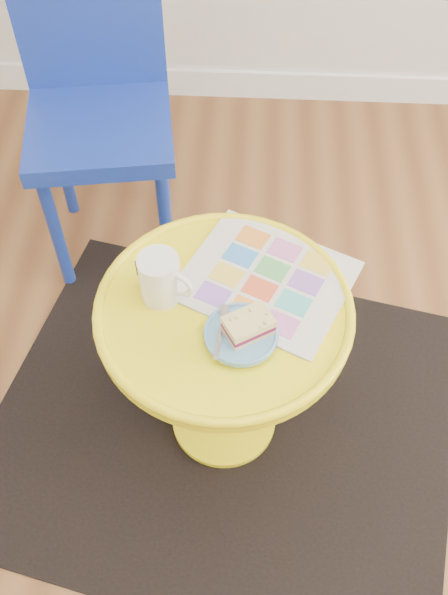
# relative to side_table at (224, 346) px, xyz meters

# --- Properties ---
(floor) EXTENTS (4.00, 4.00, 0.00)m
(floor) POSITION_rel_side_table_xyz_m (0.41, -0.44, -0.40)
(floor) COLOR brown
(floor) RESTS_ON ground
(room_walls) EXTENTS (4.00, 4.00, 4.00)m
(room_walls) POSITION_rel_side_table_xyz_m (-0.59, 0.55, -0.34)
(room_walls) COLOR silver
(room_walls) RESTS_ON ground
(rug) EXTENTS (1.51, 1.36, 0.01)m
(rug) POSITION_rel_side_table_xyz_m (0.00, 0.00, -0.39)
(rug) COLOR black
(rug) RESTS_ON ground
(side_table) EXTENTS (0.58, 0.58, 0.55)m
(side_table) POSITION_rel_side_table_xyz_m (0.00, 0.00, 0.00)
(side_table) COLOR yellow
(side_table) RESTS_ON ground
(chair) EXTENTS (0.49, 0.49, 0.96)m
(chair) POSITION_rel_side_table_xyz_m (-0.42, 0.77, 0.16)
(chair) COLOR #172F97
(chair) RESTS_ON ground
(newspaper) EXTENTS (0.46, 0.44, 0.01)m
(newspaper) POSITION_rel_side_table_xyz_m (0.09, 0.09, 0.16)
(newspaper) COLOR silver
(newspaper) RESTS_ON side_table
(mug) EXTENTS (0.13, 0.09, 0.12)m
(mug) POSITION_rel_side_table_xyz_m (-0.14, 0.03, 0.22)
(mug) COLOR white
(mug) RESTS_ON side_table
(plate) EXTENTS (0.16, 0.16, 0.02)m
(plate) POSITION_rel_side_table_xyz_m (0.04, -0.08, 0.17)
(plate) COLOR #5F9ECA
(plate) RESTS_ON newspaper
(cake_slice) EXTENTS (0.12, 0.11, 0.04)m
(cake_slice) POSITION_rel_side_table_xyz_m (0.06, -0.08, 0.20)
(cake_slice) COLOR #D3BC8C
(cake_slice) RESTS_ON plate
(fork) EXTENTS (0.03, 0.14, 0.00)m
(fork) POSITION_rel_side_table_xyz_m (-0.00, -0.08, 0.18)
(fork) COLOR silver
(fork) RESTS_ON plate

